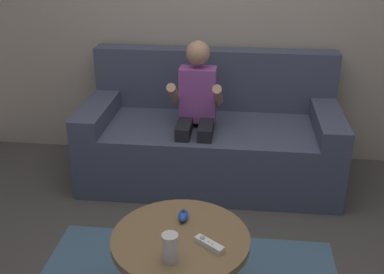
{
  "coord_description": "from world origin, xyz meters",
  "views": [
    {
      "loc": [
        0.17,
        -1.73,
        1.67
      ],
      "look_at": [
        -0.09,
        0.61,
        0.61
      ],
      "focal_mm": 43.95,
      "sensor_mm": 36.0,
      "label": 1
    }
  ],
  "objects_px": {
    "person_seated_on_couch": "(196,110)",
    "soda_can": "(170,248)",
    "nunchuk_blue": "(183,215)",
    "coffee_table": "(181,250)",
    "game_remote_white_near_edge": "(209,244)",
    "couch": "(211,137)"
  },
  "relations": [
    {
      "from": "person_seated_on_couch",
      "to": "soda_can",
      "type": "bearing_deg",
      "value": -88.4
    },
    {
      "from": "person_seated_on_couch",
      "to": "nunchuk_blue",
      "type": "bearing_deg",
      "value": -87.18
    },
    {
      "from": "coffee_table",
      "to": "nunchuk_blue",
      "type": "xyz_separation_m",
      "value": [
        -0.0,
        0.12,
        0.1
      ]
    },
    {
      "from": "person_seated_on_couch",
      "to": "soda_can",
      "type": "xyz_separation_m",
      "value": [
        0.04,
        -1.37,
        -0.06
      ]
    },
    {
      "from": "game_remote_white_near_edge",
      "to": "nunchuk_blue",
      "type": "relative_size",
      "value": 1.48
    },
    {
      "from": "coffee_table",
      "to": "game_remote_white_near_edge",
      "type": "bearing_deg",
      "value": -25.93
    },
    {
      "from": "nunchuk_blue",
      "to": "soda_can",
      "type": "bearing_deg",
      "value": -92.96
    },
    {
      "from": "game_remote_white_near_edge",
      "to": "person_seated_on_couch",
      "type": "bearing_deg",
      "value": 98.31
    },
    {
      "from": "couch",
      "to": "coffee_table",
      "type": "xyz_separation_m",
      "value": [
        -0.03,
        -1.39,
        0.08
      ]
    },
    {
      "from": "person_seated_on_couch",
      "to": "game_remote_white_near_edge",
      "type": "bearing_deg",
      "value": -81.69
    },
    {
      "from": "person_seated_on_couch",
      "to": "couch",
      "type": "bearing_deg",
      "value": 64.89
    },
    {
      "from": "coffee_table",
      "to": "soda_can",
      "type": "relative_size",
      "value": 4.9
    },
    {
      "from": "soda_can",
      "to": "couch",
      "type": "bearing_deg",
      "value": 88.25
    },
    {
      "from": "game_remote_white_near_edge",
      "to": "nunchuk_blue",
      "type": "bearing_deg",
      "value": 125.32
    },
    {
      "from": "game_remote_white_near_edge",
      "to": "soda_can",
      "type": "height_order",
      "value": "soda_can"
    },
    {
      "from": "person_seated_on_couch",
      "to": "nunchuk_blue",
      "type": "relative_size",
      "value": 11.13
    },
    {
      "from": "couch",
      "to": "coffee_table",
      "type": "relative_size",
      "value": 2.91
    },
    {
      "from": "person_seated_on_couch",
      "to": "coffee_table",
      "type": "bearing_deg",
      "value": -87.29
    },
    {
      "from": "couch",
      "to": "nunchuk_blue",
      "type": "xyz_separation_m",
      "value": [
        -0.03,
        -1.26,
        0.18
      ]
    },
    {
      "from": "coffee_table",
      "to": "game_remote_white_near_edge",
      "type": "height_order",
      "value": "game_remote_white_near_edge"
    },
    {
      "from": "couch",
      "to": "nunchuk_blue",
      "type": "height_order",
      "value": "couch"
    },
    {
      "from": "coffee_table",
      "to": "soda_can",
      "type": "bearing_deg",
      "value": -96.47
    }
  ]
}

